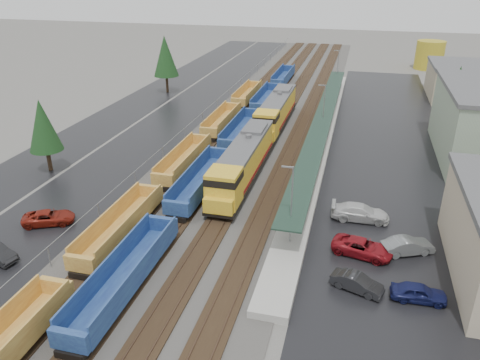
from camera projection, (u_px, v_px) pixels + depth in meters
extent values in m
cube|color=#302D2B|center=(271.00, 115.00, 79.49)|extent=(20.00, 160.00, 0.08)
cube|color=black|center=(237.00, 111.00, 80.80)|extent=(2.60, 160.00, 0.15)
cube|color=#473326|center=(233.00, 110.00, 80.92)|extent=(0.08, 160.00, 0.07)
cube|color=#473326|center=(241.00, 111.00, 80.59)|extent=(0.08, 160.00, 0.07)
cube|color=black|center=(259.00, 113.00, 79.89)|extent=(2.60, 160.00, 0.15)
cube|color=#473326|center=(255.00, 112.00, 80.01)|extent=(0.08, 160.00, 0.07)
cube|color=#473326|center=(264.00, 113.00, 79.68)|extent=(0.08, 160.00, 0.07)
cube|color=black|center=(283.00, 115.00, 78.98)|extent=(2.60, 160.00, 0.15)
cube|color=#473326|center=(278.00, 114.00, 79.10)|extent=(0.08, 160.00, 0.07)
cube|color=#473326|center=(287.00, 114.00, 78.77)|extent=(0.08, 160.00, 0.07)
cube|color=black|center=(306.00, 117.00, 78.07)|extent=(2.60, 160.00, 0.15)
cube|color=#473326|center=(302.00, 116.00, 78.19)|extent=(0.08, 160.00, 0.07)
cube|color=#473326|center=(311.00, 116.00, 77.87)|extent=(0.08, 160.00, 0.07)
cube|color=black|center=(188.00, 109.00, 82.91)|extent=(10.00, 160.00, 0.02)
cube|color=black|center=(136.00, 105.00, 85.18)|extent=(9.00, 160.00, 0.02)
cube|color=black|center=(389.00, 144.00, 66.39)|extent=(16.00, 100.00, 0.02)
cube|color=#9E9B93|center=(322.00, 137.00, 68.41)|extent=(3.00, 80.00, 0.70)
cylinder|color=gray|center=(298.00, 204.00, 45.79)|extent=(0.16, 0.16, 2.40)
cylinder|color=gray|center=(315.00, 151.00, 58.97)|extent=(0.16, 0.16, 2.40)
cylinder|color=gray|center=(325.00, 117.00, 72.15)|extent=(0.16, 0.16, 2.40)
cylinder|color=gray|center=(333.00, 93.00, 85.34)|extent=(0.16, 0.16, 2.40)
cylinder|color=gray|center=(338.00, 76.00, 98.52)|extent=(0.16, 0.16, 2.40)
cube|color=#1A3025|center=(323.00, 118.00, 67.21)|extent=(2.60, 65.00, 0.15)
cylinder|color=gray|center=(291.00, 209.00, 40.51)|extent=(0.12, 0.12, 8.00)
cube|color=gray|center=(287.00, 167.00, 38.99)|extent=(1.00, 0.15, 0.12)
cylinder|color=gray|center=(323.00, 112.00, 66.88)|extent=(0.12, 0.12, 8.00)
cube|color=gray|center=(322.00, 85.00, 65.36)|extent=(1.00, 0.15, 0.12)
cylinder|color=gray|center=(337.00, 71.00, 93.24)|extent=(0.12, 0.12, 8.00)
cube|color=gray|center=(337.00, 50.00, 91.72)|extent=(1.00, 0.15, 0.12)
cylinder|color=gray|center=(49.00, 257.00, 39.06)|extent=(0.08, 0.08, 2.00)
cylinder|color=gray|center=(99.00, 213.00, 46.09)|extent=(0.08, 0.08, 2.00)
cylinder|color=gray|center=(135.00, 180.00, 53.12)|extent=(0.08, 0.08, 2.00)
cylinder|color=gray|center=(163.00, 155.00, 60.15)|extent=(0.08, 0.08, 2.00)
cylinder|color=gray|center=(185.00, 135.00, 67.18)|extent=(0.08, 0.08, 2.00)
cylinder|color=gray|center=(203.00, 119.00, 74.21)|extent=(0.08, 0.08, 2.00)
cylinder|color=gray|center=(217.00, 105.00, 81.24)|extent=(0.08, 0.08, 2.00)
cylinder|color=gray|center=(230.00, 94.00, 88.28)|extent=(0.08, 0.08, 2.00)
cylinder|color=gray|center=(240.00, 84.00, 95.31)|extent=(0.08, 0.08, 2.00)
cylinder|color=gray|center=(250.00, 76.00, 102.34)|extent=(0.08, 0.08, 2.00)
cylinder|color=gray|center=(257.00, 69.00, 109.37)|extent=(0.08, 0.08, 2.00)
cylinder|color=gray|center=(264.00, 63.00, 116.40)|extent=(0.08, 0.08, 2.00)
cylinder|color=gray|center=(271.00, 57.00, 123.43)|extent=(0.08, 0.08, 2.00)
cylinder|color=gray|center=(276.00, 52.00, 130.46)|extent=(0.08, 0.08, 2.00)
cylinder|color=gray|center=(281.00, 48.00, 137.49)|extent=(0.08, 0.08, 2.00)
cylinder|color=gray|center=(286.00, 44.00, 144.52)|extent=(0.08, 0.08, 2.00)
cube|color=gray|center=(217.00, 100.00, 80.83)|extent=(0.05, 160.00, 0.05)
cube|color=gray|center=(480.00, 83.00, 87.64)|extent=(18.00, 14.00, 6.00)
ellipsoid|color=#485845|center=(265.00, 21.00, 209.36)|extent=(154.00, 110.00, 19.80)
ellipsoid|color=#485845|center=(428.00, 23.00, 202.23)|extent=(196.00, 140.00, 25.20)
cylinder|color=#332316|center=(49.00, 160.00, 57.58)|extent=(0.50, 0.50, 2.70)
cone|color=#143313|center=(43.00, 125.00, 55.69)|extent=(3.96, 3.96, 6.30)
cylinder|color=#332316|center=(167.00, 84.00, 92.83)|extent=(0.50, 0.50, 3.30)
cone|color=#143313|center=(165.00, 56.00, 90.52)|extent=(4.84, 4.84, 7.70)
cylinder|color=#332316|center=(450.00, 123.00, 70.75)|extent=(0.50, 0.50, 3.00)
cone|color=#143313|center=(457.00, 90.00, 68.65)|extent=(4.40, 4.40, 7.00)
cube|color=black|center=(244.00, 173.00, 55.06)|extent=(3.19, 21.27, 0.43)
cube|color=orange|center=(246.00, 156.00, 55.24)|extent=(2.98, 17.02, 3.19)
cube|color=orange|center=(224.00, 187.00, 46.92)|extent=(3.19, 3.40, 3.62)
cube|color=black|center=(224.00, 178.00, 46.48)|extent=(3.24, 3.46, 0.74)
cube|color=orange|center=(219.00, 205.00, 45.69)|extent=(2.98, 1.06, 1.49)
cube|color=#59595B|center=(246.00, 142.00, 54.53)|extent=(3.03, 17.02, 0.37)
cube|color=maroon|center=(234.00, 165.00, 56.12)|extent=(0.04, 17.02, 0.37)
cube|color=maroon|center=(259.00, 167.00, 55.43)|extent=(0.04, 17.02, 0.37)
cube|color=black|center=(244.00, 177.00, 55.24)|extent=(2.34, 6.38, 0.64)
cube|color=black|center=(227.00, 204.00, 48.65)|extent=(2.55, 4.25, 0.53)
cube|color=black|center=(258.00, 153.00, 61.74)|extent=(2.55, 4.25, 0.53)
cylinder|color=#59595B|center=(248.00, 137.00, 55.33)|extent=(0.74, 0.74, 0.53)
cube|color=#59595B|center=(254.00, 129.00, 58.15)|extent=(2.55, 4.25, 0.53)
cube|color=black|center=(276.00, 121.00, 73.52)|extent=(3.19, 21.27, 0.43)
cube|color=orange|center=(278.00, 108.00, 73.70)|extent=(2.98, 17.02, 3.19)
cube|color=orange|center=(266.00, 124.00, 65.38)|extent=(3.19, 3.40, 3.62)
cube|color=black|center=(266.00, 117.00, 64.93)|extent=(3.24, 3.46, 0.74)
cube|color=orange|center=(263.00, 136.00, 64.14)|extent=(2.98, 1.06, 1.49)
cube|color=#59595B|center=(278.00, 97.00, 72.98)|extent=(3.03, 17.02, 0.37)
cube|color=maroon|center=(268.00, 115.00, 74.57)|extent=(0.04, 17.02, 0.37)
cube|color=maroon|center=(287.00, 116.00, 73.89)|extent=(0.04, 17.02, 0.37)
cube|color=black|center=(276.00, 123.00, 73.70)|extent=(2.34, 6.38, 0.64)
cube|color=black|center=(267.00, 138.00, 67.11)|extent=(2.55, 4.25, 0.53)
cube|color=black|center=(284.00, 110.00, 80.20)|extent=(2.55, 4.25, 0.53)
cylinder|color=#59595B|center=(280.00, 94.00, 73.78)|extent=(0.74, 0.74, 0.53)
cube|color=#59595B|center=(283.00, 89.00, 76.61)|extent=(2.55, 4.25, 0.53)
cube|color=#AA6F2F|center=(8.00, 356.00, 28.27)|extent=(0.15, 13.08, 1.80)
cube|color=#AA6F2F|center=(57.00, 287.00, 34.56)|extent=(2.60, 0.50, 1.40)
cube|color=black|center=(54.00, 304.00, 34.36)|extent=(2.00, 2.20, 0.50)
cube|color=#AA6F2F|center=(121.00, 229.00, 43.50)|extent=(2.60, 13.08, 0.25)
cube|color=#AA6F2F|center=(108.00, 219.00, 43.41)|extent=(0.15, 13.08, 1.80)
cube|color=#AA6F2F|center=(132.00, 223.00, 42.84)|extent=(0.15, 13.08, 1.80)
cube|color=#AA6F2F|center=(80.00, 264.00, 37.28)|extent=(2.60, 0.50, 1.40)
cube|color=#AA6F2F|center=(151.00, 192.00, 49.13)|extent=(2.60, 0.50, 1.40)
cube|color=black|center=(87.00, 269.00, 38.32)|extent=(2.00, 2.20, 0.50)
cube|color=black|center=(149.00, 203.00, 48.94)|extent=(2.00, 2.20, 0.50)
cube|color=#AA6F2F|center=(184.00, 163.00, 58.07)|extent=(2.60, 13.08, 0.25)
cube|color=#AA6F2F|center=(174.00, 155.00, 57.98)|extent=(0.15, 13.08, 1.80)
cube|color=#AA6F2F|center=(193.00, 157.00, 57.41)|extent=(0.15, 13.08, 1.80)
cube|color=#AA6F2F|center=(162.00, 180.00, 51.86)|extent=(2.60, 0.50, 1.40)
cube|color=#AA6F2F|center=(202.00, 140.00, 63.70)|extent=(2.60, 0.50, 1.40)
cube|color=black|center=(165.00, 185.00, 52.89)|extent=(2.00, 2.20, 0.50)
cube|color=black|center=(200.00, 148.00, 63.51)|extent=(2.00, 2.20, 0.50)
cube|color=#AA6F2F|center=(222.00, 123.00, 72.65)|extent=(2.60, 13.08, 0.25)
cube|color=#AA6F2F|center=(214.00, 117.00, 72.55)|extent=(0.15, 13.08, 1.80)
cube|color=#AA6F2F|center=(230.00, 118.00, 71.99)|extent=(0.15, 13.08, 1.80)
cube|color=#AA6F2F|center=(209.00, 132.00, 66.43)|extent=(2.60, 0.50, 1.40)
cube|color=#AA6F2F|center=(233.00, 107.00, 78.28)|extent=(2.60, 0.50, 1.40)
cube|color=black|center=(210.00, 137.00, 67.47)|extent=(2.00, 2.20, 0.50)
cube|color=black|center=(232.00, 114.00, 78.08)|extent=(2.00, 2.20, 0.50)
cube|color=#AA6F2F|center=(247.00, 96.00, 87.22)|extent=(2.60, 13.08, 0.25)
cube|color=#AA6F2F|center=(241.00, 91.00, 87.13)|extent=(0.15, 13.08, 1.80)
cube|color=#AA6F2F|center=(254.00, 92.00, 86.56)|extent=(0.15, 13.08, 1.80)
cube|color=#AA6F2F|center=(238.00, 102.00, 81.00)|extent=(2.60, 0.50, 1.40)
cube|color=#AA6F2F|center=(255.00, 85.00, 92.85)|extent=(2.60, 0.50, 1.40)
cube|color=black|center=(239.00, 107.00, 82.04)|extent=(2.00, 2.20, 0.50)
cube|color=black|center=(255.00, 90.00, 92.66)|extent=(2.00, 2.20, 0.50)
cube|color=navy|center=(126.00, 280.00, 36.52)|extent=(2.72, 14.58, 0.26)
cube|color=navy|center=(109.00, 267.00, 36.42)|extent=(0.16, 14.58, 1.88)
cube|color=navy|center=(140.00, 272.00, 35.83)|extent=(0.16, 14.58, 1.88)
cube|color=navy|center=(69.00, 340.00, 29.62)|extent=(2.72, 0.52, 1.46)
cube|color=navy|center=(163.00, 225.00, 42.80)|extent=(2.72, 0.52, 1.46)
cube|color=black|center=(78.00, 345.00, 30.70)|extent=(2.09, 2.30, 0.52)
cube|color=black|center=(161.00, 238.00, 42.60)|extent=(2.09, 2.30, 0.52)
cube|color=navy|center=(201.00, 183.00, 52.55)|extent=(2.72, 14.58, 0.26)
cube|color=navy|center=(190.00, 175.00, 52.45)|extent=(0.16, 14.58, 1.88)
cube|color=navy|center=(212.00, 177.00, 51.86)|extent=(0.16, 14.58, 1.88)
cube|color=navy|center=(176.00, 208.00, 45.65)|extent=(2.72, 0.52, 1.46)
cube|color=navy|center=(220.00, 154.00, 58.83)|extent=(2.72, 0.52, 1.46)
cube|color=black|center=(179.00, 214.00, 46.73)|extent=(2.09, 2.30, 0.52)
cube|color=black|center=(219.00, 163.00, 58.63)|extent=(2.09, 2.30, 0.52)
cube|color=navy|center=(241.00, 132.00, 68.58)|extent=(2.72, 14.58, 0.26)
cube|color=navy|center=(233.00, 125.00, 68.48)|extent=(0.16, 14.58, 1.88)
cube|color=navy|center=(250.00, 127.00, 67.89)|extent=(0.16, 14.58, 1.88)
cube|color=navy|center=(227.00, 145.00, 61.68)|extent=(2.72, 0.52, 1.46)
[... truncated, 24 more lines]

